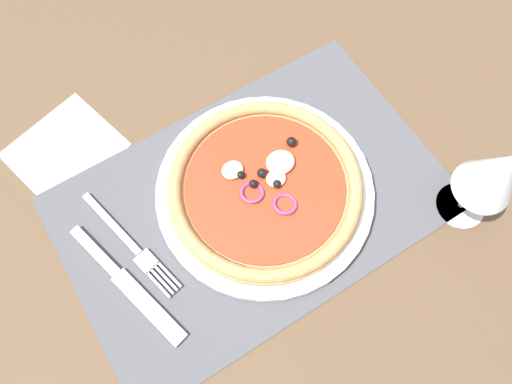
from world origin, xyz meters
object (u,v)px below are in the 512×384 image
Objects in this scene: knife at (127,284)px; wine_glass at (496,174)px; fork at (134,247)px; plate at (264,191)px; pizza at (264,185)px; napkin at (65,149)px.

knife is 45.04cm from wine_glass.
knife reaches higher than fork.
wine_glass reaches higher than knife.
plate is at bearing 79.11° from knife.
plate is 1.70cm from pizza.
pizza is 28.41cm from napkin.
plate is at bearing -35.69° from wine_glass.
fork is 1.20× the size of wine_glass.
wine_glass is at bearing 139.34° from napkin.
pizza is at bearing 79.16° from knife.
plate reaches higher than knife.
plate is at bearing 69.71° from fork.
fork is at bearing -7.21° from plate.
wine_glass is (-41.82, 13.67, 9.62)cm from knife.
fork is 4.65cm from knife.
napkin is at bearing -45.22° from plate.
knife is (20.78, 1.45, -0.38)cm from plate.
knife is at bearing -49.86° from fork.
plate reaches higher than fork.
knife is (2.78, 3.72, 0.03)cm from fork.
wine_glass reaches higher than plate.
napkin is (40.97, -35.20, -10.09)cm from wine_glass.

